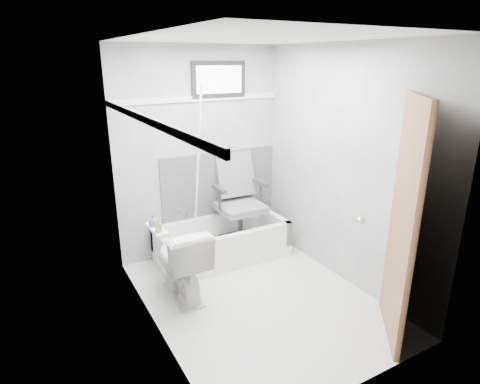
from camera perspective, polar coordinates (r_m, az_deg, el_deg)
floor at (r=4.09m, az=2.48°, el=-14.81°), size 2.60×2.60×0.00m
ceiling at (r=3.43m, az=3.07°, el=21.08°), size 2.60×2.60×0.00m
wall_back at (r=4.69m, az=-5.71°, el=5.52°), size 2.00×0.02×2.40m
wall_front at (r=2.64m, az=17.94°, el=-5.76°), size 2.00×0.02×2.40m
wall_left at (r=3.18m, az=-12.72°, el=-1.10°), size 0.02×2.60×2.40m
wall_right at (r=4.17m, az=14.50°, el=3.40°), size 0.02×2.60×2.40m
bathtub at (r=4.73m, az=-2.50°, el=-6.99°), size 1.50×0.70×0.42m
office_chair at (r=4.72m, az=0.07°, el=-1.28°), size 0.63×0.63×1.06m
toilet at (r=3.98m, az=-8.35°, el=-9.79°), size 0.44×0.76×0.74m
door at (r=3.46m, az=28.61°, el=-4.93°), size 0.78×0.78×2.00m
window at (r=4.67m, az=-3.05°, el=15.70°), size 0.66×0.04×0.40m
backerboard at (r=4.89m, az=-2.84°, el=1.26°), size 1.50×0.02×0.78m
trim_back at (r=4.58m, az=-5.90°, el=13.07°), size 2.00×0.02×0.06m
trim_left at (r=3.04m, az=-13.30°, el=10.02°), size 0.02×2.60×0.06m
pole at (r=4.46m, az=-6.05°, el=2.84°), size 0.02×0.38×1.92m
shelf at (r=3.40m, az=-11.72°, el=-5.20°), size 0.10×0.32×0.02m
soap_bottle_a at (r=3.30m, az=-11.53°, el=-4.68°), size 0.05×0.05×0.10m
soap_bottle_b at (r=3.43m, az=-12.26°, el=-3.96°), size 0.11×0.11×0.10m
faucet at (r=4.78m, az=-7.52°, el=-2.45°), size 0.26×0.10×0.16m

